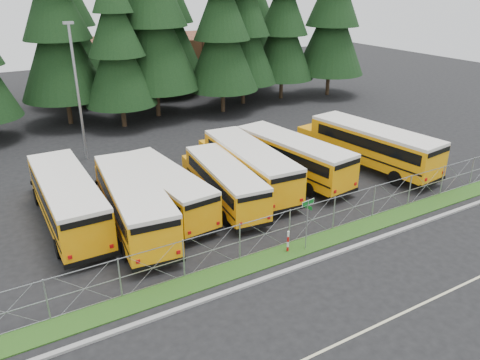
# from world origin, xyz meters

# --- Properties ---
(ground) EXTENTS (120.00, 120.00, 0.00)m
(ground) POSITION_xyz_m (0.00, 0.00, 0.00)
(ground) COLOR black
(ground) RESTS_ON ground
(curb) EXTENTS (50.00, 0.25, 0.12)m
(curb) POSITION_xyz_m (0.00, -3.10, 0.06)
(curb) COLOR gray
(curb) RESTS_ON ground
(grass_verge) EXTENTS (50.00, 1.40, 0.06)m
(grass_verge) POSITION_xyz_m (0.00, -1.70, 0.03)
(grass_verge) COLOR #1C3F12
(grass_verge) RESTS_ON ground
(road_lane_line) EXTENTS (50.00, 0.12, 0.01)m
(road_lane_line) POSITION_xyz_m (0.00, -8.00, 0.01)
(road_lane_line) COLOR beige
(road_lane_line) RESTS_ON ground
(chainlink_fence) EXTENTS (44.00, 0.10, 2.00)m
(chainlink_fence) POSITION_xyz_m (0.00, -1.00, 1.00)
(chainlink_fence) COLOR #989BA0
(chainlink_fence) RESTS_ON ground
(brick_building) EXTENTS (22.00, 10.00, 6.00)m
(brick_building) POSITION_xyz_m (6.00, 40.00, 3.00)
(brick_building) COLOR brown
(brick_building) RESTS_ON ground
(bus_1) EXTENTS (2.73, 11.38, 2.98)m
(bus_1) POSITION_xyz_m (-10.53, 6.97, 1.49)
(bus_1) COLOR #FB9907
(bus_1) RESTS_ON ground
(bus_2) EXTENTS (3.77, 11.44, 2.94)m
(bus_2) POSITION_xyz_m (-7.43, 4.87, 1.47)
(bus_2) COLOR #FB9907
(bus_2) RESTS_ON ground
(bus_3) EXTENTS (3.30, 10.37, 2.67)m
(bus_3) POSITION_xyz_m (-5.26, 5.94, 1.34)
(bus_3) COLOR #FB9907
(bus_3) RESTS_ON ground
(bus_4) EXTENTS (3.34, 10.00, 2.57)m
(bus_4) POSITION_xyz_m (-1.62, 5.14, 1.29)
(bus_4) COLOR #FB9907
(bus_4) RESTS_ON ground
(bus_5) EXTENTS (3.35, 11.19, 2.89)m
(bus_5) POSITION_xyz_m (0.89, 6.39, 1.45)
(bus_5) COLOR #FB9907
(bus_5) RESTS_ON ground
(bus_6) EXTENTS (4.06, 11.33, 2.91)m
(bus_6) POSITION_xyz_m (4.21, 6.34, 1.45)
(bus_6) COLOR #FB9907
(bus_6) RESTS_ON ground
(bus_east) EXTENTS (4.20, 12.01, 3.08)m
(bus_east) POSITION_xyz_m (10.42, 5.03, 1.54)
(bus_east) COLOR #FB9907
(bus_east) RESTS_ON ground
(street_sign) EXTENTS (0.83, 0.55, 2.81)m
(street_sign) POSITION_xyz_m (-0.59, -1.90, 2.03)
(street_sign) COLOR #989BA0
(street_sign) RESTS_ON ground
(striped_bollard) EXTENTS (0.11, 0.11, 1.20)m
(striped_bollard) POSITION_xyz_m (-1.54, -1.65, 0.60)
(striped_bollard) COLOR #B20C0C
(striped_bollard) RESTS_ON ground
(light_standard) EXTENTS (0.70, 0.35, 10.14)m
(light_standard) POSITION_xyz_m (-7.17, 17.12, 5.50)
(light_standard) COLOR #989BA0
(light_standard) RESTS_ON ground
(conifer_3) EXTENTS (7.83, 7.83, 17.31)m
(conifer_3) POSITION_xyz_m (-6.17, 27.65, 8.66)
(conifer_3) COLOR black
(conifer_3) RESTS_ON ground
(conifer_4) EXTENTS (6.52, 6.52, 14.42)m
(conifer_4) POSITION_xyz_m (-1.98, 24.12, 7.21)
(conifer_4) COLOR black
(conifer_4) RESTS_ON ground
(conifer_5) EXTENTS (8.71, 8.71, 19.27)m
(conifer_5) POSITION_xyz_m (2.14, 25.96, 9.64)
(conifer_5) COLOR black
(conifer_5) RESTS_ON ground
(conifer_6) EXTENTS (7.30, 7.30, 16.14)m
(conifer_6) POSITION_xyz_m (8.58, 24.09, 8.07)
(conifer_6) COLOR black
(conifer_6) RESTS_ON ground
(conifer_7) EXTENTS (7.32, 7.32, 16.19)m
(conifer_7) POSITION_xyz_m (12.18, 26.04, 8.10)
(conifer_7) COLOR black
(conifer_7) RESTS_ON ground
(conifer_8) EXTENTS (7.12, 7.12, 15.74)m
(conifer_8) POSITION_xyz_m (17.25, 25.96, 7.87)
(conifer_8) COLOR black
(conifer_8) RESTS_ON ground
(conifer_9) EXTENTS (7.88, 7.88, 17.43)m
(conifer_9) POSITION_xyz_m (23.03, 24.59, 8.72)
(conifer_9) COLOR black
(conifer_9) RESTS_ON ground
(conifer_11) EXTENTS (8.30, 8.30, 18.35)m
(conifer_11) POSITION_xyz_m (-4.15, 35.05, 9.17)
(conifer_11) COLOR black
(conifer_11) RESTS_ON ground
(conifer_12) EXTENTS (8.28, 8.28, 18.31)m
(conifer_12) POSITION_xyz_m (6.63, 33.96, 9.15)
(conifer_12) COLOR black
(conifer_12) RESTS_ON ground
(conifer_13) EXTENTS (8.32, 8.32, 18.40)m
(conifer_13) POSITION_xyz_m (16.53, 32.59, 9.20)
(conifer_13) COLOR black
(conifer_13) RESTS_ON ground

